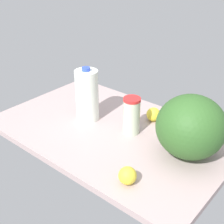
{
  "coord_description": "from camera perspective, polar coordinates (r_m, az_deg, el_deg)",
  "views": [
    {
      "loc": [
        -87.98,
        104.49,
        87.25
      ],
      "look_at": [
        0.0,
        0.0,
        13.0
      ],
      "focal_mm": 50.0,
      "sensor_mm": 36.0,
      "label": 1
    }
  ],
  "objects": [
    {
      "name": "watermelon",
      "position": [
        1.39,
        14.21,
        -2.63
      ],
      "size": [
        30.53,
        30.53,
        28.33
      ],
      "primitive_type": "ellipsoid",
      "color": "#315F26",
      "rests_on": "countertop"
    },
    {
      "name": "milk_jug",
      "position": [
        1.64,
        -4.64,
        3.02
      ],
      "size": [
        12.12,
        12.12,
        29.43
      ],
      "color": "white",
      "rests_on": "countertop"
    },
    {
      "name": "lemon_near_front",
      "position": [
        1.68,
        7.58,
        -0.43
      ],
      "size": [
        7.52,
        7.52,
        7.52
      ],
      "primitive_type": "sphere",
      "color": "yellow",
      "rests_on": "countertop"
    },
    {
      "name": "tumbler_cup",
      "position": [
        1.53,
        3.59,
        -0.67
      ],
      "size": [
        8.58,
        8.58,
        19.19
      ],
      "color": "beige",
      "rests_on": "countertop"
    },
    {
      "name": "lemon_beside_bowl",
      "position": [
        1.25,
        2.85,
        -11.53
      ],
      "size": [
        7.39,
        7.39,
        7.39
      ],
      "primitive_type": "sphere",
      "color": "yellow",
      "rests_on": "countertop"
    },
    {
      "name": "countertop",
      "position": [
        1.61,
        0.0,
        -3.59
      ],
      "size": [
        120.0,
        76.0,
        3.0
      ],
      "primitive_type": "cube",
      "color": "#AF9796",
      "rests_on": "ground"
    }
  ]
}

